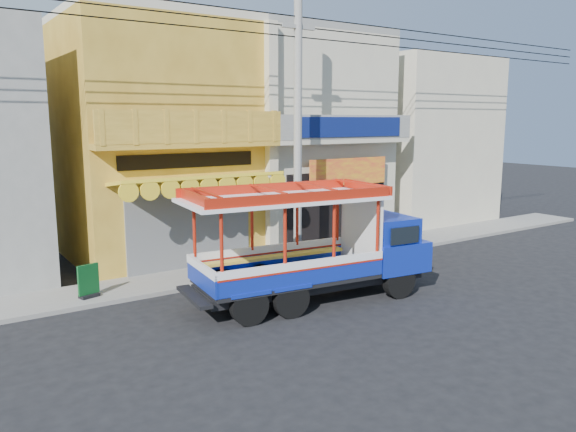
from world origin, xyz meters
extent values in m
plane|color=black|center=(0.00, 0.00, 0.00)|extent=(90.00, 90.00, 0.00)
cube|color=slate|center=(0.00, 4.00, 0.06)|extent=(30.00, 2.00, 0.12)
cube|color=#AB8026|center=(-4.00, 8.00, 4.00)|extent=(6.00, 6.00, 8.00)
cube|color=#595B5E|center=(-4.00, 4.98, 1.40)|extent=(4.20, 0.10, 2.60)
cube|color=yellow|center=(-4.00, 4.25, 3.05)|extent=(5.20, 1.50, 0.31)
cube|color=#AB8026|center=(-4.00, 4.65, 4.05)|extent=(6.00, 0.70, 0.18)
cube|color=#AB8026|center=(-4.00, 4.35, 4.60)|extent=(6.00, 0.12, 0.95)
cube|color=black|center=(-4.00, 4.97, 3.55)|extent=(4.50, 0.04, 0.45)
cube|color=beige|center=(-4.00, 8.00, 8.12)|extent=(6.00, 6.00, 0.24)
cube|color=beige|center=(2.00, 8.00, 4.00)|extent=(6.00, 6.00, 8.00)
cube|color=black|center=(2.00, 4.98, 1.50)|extent=(4.60, 0.12, 2.80)
cube|color=yellow|center=(2.30, 4.70, 2.90)|extent=(3.60, 0.05, 1.00)
cube|color=beige|center=(2.00, 4.65, 4.05)|extent=(6.00, 0.70, 0.18)
cube|color=gray|center=(2.00, 4.35, 4.55)|extent=(6.00, 0.12, 0.85)
cube|color=navy|center=(2.00, 4.28, 4.55)|extent=(4.80, 0.06, 0.70)
cube|color=gray|center=(2.00, 8.00, 8.12)|extent=(6.00, 6.00, 0.24)
cube|color=beige|center=(-1.00, 4.85, 4.00)|extent=(0.35, 0.30, 8.00)
cube|color=beige|center=(9.00, 8.00, 3.80)|extent=(6.00, 6.00, 7.60)
cylinder|color=gray|center=(-1.00, 3.30, 4.50)|extent=(0.26, 0.26, 9.00)
cube|color=gray|center=(-1.00, 3.30, 7.60)|extent=(1.20, 0.12, 0.12)
cylinder|color=black|center=(0.00, 3.30, 7.30)|extent=(28.00, 0.04, 0.04)
cylinder|color=black|center=(0.00, 3.30, 7.60)|extent=(28.00, 0.04, 0.04)
cylinder|color=black|center=(0.00, 3.30, 7.90)|extent=(28.00, 0.04, 0.04)
cylinder|color=black|center=(-0.48, -0.78, 0.46)|extent=(0.95, 0.36, 0.93)
cylinder|color=black|center=(-0.28, 0.97, 0.46)|extent=(0.95, 0.36, 0.93)
cylinder|color=black|center=(-3.79, -0.41, 0.46)|extent=(0.95, 0.36, 0.93)
cylinder|color=black|center=(-3.59, 1.34, 0.46)|extent=(0.95, 0.36, 0.93)
cylinder|color=black|center=(-4.89, -0.29, 0.46)|extent=(0.95, 0.36, 0.93)
cylinder|color=black|center=(-4.70, 1.46, 0.46)|extent=(0.95, 0.36, 0.93)
cube|color=black|center=(-2.59, 0.34, 0.56)|extent=(6.36, 2.21, 0.26)
cube|color=#102AB4|center=(-0.19, 0.07, 1.07)|extent=(1.88, 2.21, 0.83)
cube|color=#102AB4|center=(-0.33, 0.09, 1.81)|extent=(1.50, 2.01, 0.69)
cube|color=black|center=(0.31, 0.01, 1.76)|extent=(0.24, 1.63, 0.51)
cube|color=black|center=(-3.35, 0.42, 0.74)|extent=(4.78, 2.53, 0.11)
cube|color=#102AB4|center=(-3.46, -0.55, 1.07)|extent=(4.56, 0.58, 0.56)
cube|color=white|center=(-3.46, -0.55, 1.32)|extent=(4.57, 0.59, 0.20)
cube|color=#102AB4|center=(-3.24, 1.40, 1.07)|extent=(4.56, 0.58, 0.56)
cube|color=white|center=(-3.24, 1.40, 1.32)|extent=(4.57, 0.59, 0.20)
cylinder|color=#B3200E|center=(-5.59, -0.30, 2.08)|extent=(0.09, 0.09, 1.48)
cylinder|color=#B3200E|center=(-5.38, 1.62, 2.08)|extent=(0.09, 0.09, 1.48)
cube|color=white|center=(-1.05, 0.17, 1.78)|extent=(0.28, 1.87, 2.08)
cube|color=white|center=(-3.44, 0.43, 2.83)|extent=(5.36, 2.82, 0.09)
cube|color=#B3200E|center=(-3.44, 0.43, 2.99)|extent=(5.17, 2.71, 0.24)
cube|color=black|center=(-7.58, 3.60, 0.17)|extent=(0.55, 0.39, 0.09)
cube|color=#0C471B|center=(-7.58, 3.60, 0.62)|extent=(0.59, 0.22, 0.81)
imported|color=#1A4D16|center=(3.68, 4.42, 0.56)|extent=(1.01, 1.05, 0.89)
imported|color=#1A4D16|center=(3.74, 4.46, 0.64)|extent=(0.76, 0.76, 1.03)
camera|label=1|loc=(-11.21, -11.32, 4.81)|focal=35.00mm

